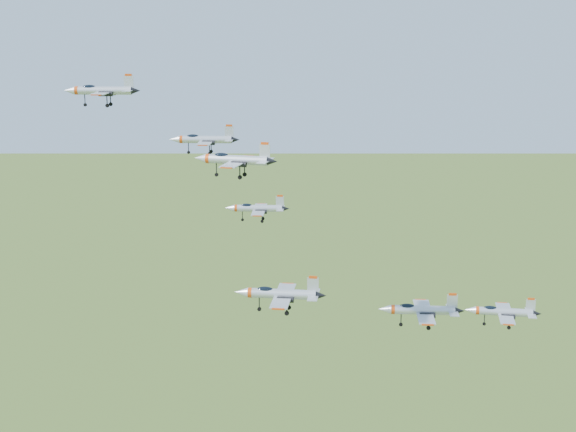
# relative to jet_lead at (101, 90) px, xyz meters

# --- Properties ---
(jet_lead) EXTENTS (13.01, 10.78, 3.48)m
(jet_lead) POSITION_rel_jet_lead_xyz_m (0.00, 0.00, 0.00)
(jet_lead) COLOR #B1B7BE
(jet_left_high) EXTENTS (10.70, 8.86, 2.86)m
(jet_left_high) POSITION_rel_jet_lead_xyz_m (20.21, -13.05, -6.08)
(jet_left_high) COLOR #B1B7BE
(jet_right_high) EXTENTS (11.87, 9.90, 3.17)m
(jet_right_high) POSITION_rel_jet_lead_xyz_m (27.09, -25.16, -7.01)
(jet_right_high) COLOR #B1B7BE
(jet_left_low) EXTENTS (10.94, 9.05, 2.93)m
(jet_left_low) POSITION_rel_jet_lead_xyz_m (26.27, -1.03, -19.30)
(jet_left_low) COLOR #B1B7BE
(jet_right_low) EXTENTS (13.20, 10.83, 3.54)m
(jet_right_low) POSITION_rel_jet_lead_xyz_m (32.97, -23.64, -26.39)
(jet_right_low) COLOR #B1B7BE
(jet_trail) EXTENTS (13.61, 11.24, 3.64)m
(jet_trail) POSITION_rel_jet_lead_xyz_m (53.62, -9.64, -33.08)
(jet_trail) COLOR #B1B7BE
(jet_extra) EXTENTS (12.22, 10.08, 3.27)m
(jet_extra) POSITION_rel_jet_lead_xyz_m (66.92, -5.15, -34.46)
(jet_extra) COLOR #B1B7BE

